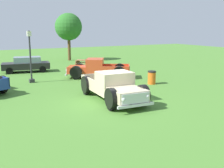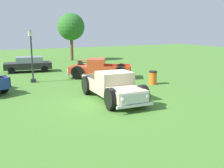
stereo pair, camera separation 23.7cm
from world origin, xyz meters
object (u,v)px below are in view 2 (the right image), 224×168
pickup_truck_behind_right (96,69)px  sedan_distant_a (28,64)px  oak_tree_east (71,27)px  pickup_truck_foreground (115,87)px  trash_can (153,78)px  lamp_post_near (32,55)px  picnic_table (87,63)px

pickup_truck_behind_right → sedan_distant_a: size_ratio=1.19×
sedan_distant_a → oak_tree_east: bearing=45.6°
pickup_truck_foreground → trash_can: 5.42m
pickup_truck_behind_right → lamp_post_near: 5.07m
pickup_truck_behind_right → trash_can: 4.96m
sedan_distant_a → picnic_table: (5.78, 0.02, -0.23)m
lamp_post_near → oak_tree_east: size_ratio=0.67×
sedan_distant_a → lamp_post_near: (-0.69, -5.09, 1.27)m
sedan_distant_a → oak_tree_east: (6.52, 6.66, 3.30)m
pickup_truck_foreground → sedan_distant_a: size_ratio=1.25×
trash_can → oak_tree_east: oak_tree_east is taller
sedan_distant_a → picnic_table: 5.79m
picnic_table → oak_tree_east: bearing=83.7°
sedan_distant_a → lamp_post_near: lamp_post_near is taller
pickup_truck_foreground → sedan_distant_a: pickup_truck_foreground is taller
pickup_truck_foreground → lamp_post_near: size_ratio=1.44×
pickup_truck_behind_right → lamp_post_near: (-4.89, 0.42, 1.26)m
lamp_post_near → oak_tree_east: 13.94m
picnic_table → oak_tree_east: (0.73, 6.64, 3.53)m
sedan_distant_a → pickup_truck_behind_right: bearing=-52.7°
picnic_table → trash_can: 9.84m
picnic_table → oak_tree_east: size_ratio=0.41×
lamp_post_near → trash_can: size_ratio=4.00×
picnic_table → trash_can: (0.95, -9.79, -0.01)m
sedan_distant_a → picnic_table: size_ratio=1.87×
trash_can → pickup_truck_foreground: bearing=-148.3°
picnic_table → trash_can: bearing=-84.5°
pickup_truck_foreground → lamp_post_near: lamp_post_near is taller
pickup_truck_foreground → oak_tree_east: oak_tree_east is taller
oak_tree_east → lamp_post_near: bearing=-121.5°
lamp_post_near → trash_can: bearing=-32.2°
sedan_distant_a → lamp_post_near: size_ratio=1.15×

